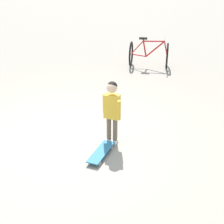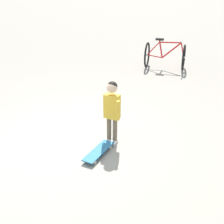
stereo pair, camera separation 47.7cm
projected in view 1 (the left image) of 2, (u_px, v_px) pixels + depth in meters
ground_plane at (65, 141)px, 5.23m from camera, size 50.00×50.00×0.00m
child_person at (112, 106)px, 4.93m from camera, size 0.41×0.25×1.06m
skateboard at (101, 152)px, 4.82m from camera, size 0.45×0.70×0.07m
bicycle_near at (149, 54)px, 8.84m from camera, size 1.28×1.21×0.85m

